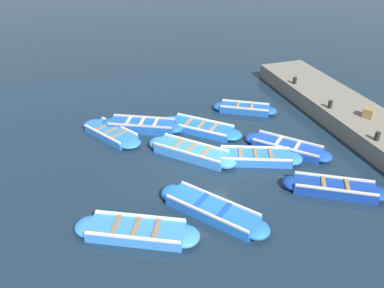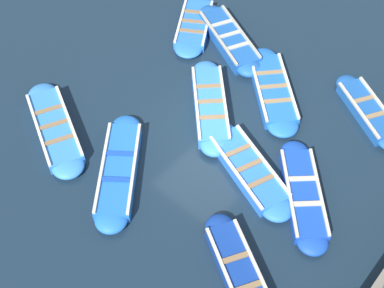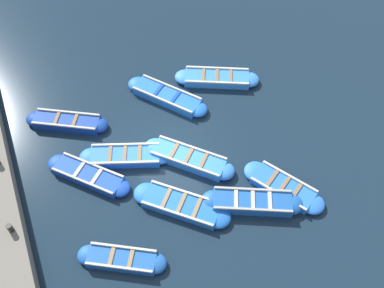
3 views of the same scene
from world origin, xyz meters
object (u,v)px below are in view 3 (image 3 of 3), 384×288
object	(u,v)px
boat_alongside	(67,122)
bollard_mid_north	(10,228)
boat_tucked	(189,159)
boat_drifting	(122,259)
boat_mid_row	(182,205)
boat_near_quay	(217,78)
boat_inner_gap	(167,96)
boat_outer_right	(125,156)
boat_outer_left	(283,187)
boat_end_of_row	(252,202)
boat_centre	(88,175)

from	to	relation	value
boat_alongside	bollard_mid_north	size ratio (longest dim) A/B	9.85
boat_tucked	boat_drifting	world-z (taller)	boat_tucked
boat_mid_row	boat_alongside	bearing A→B (deg)	118.22
boat_alongside	boat_mid_row	world-z (taller)	boat_alongside
boat_near_quay	boat_inner_gap	size ratio (longest dim) A/B	1.06
boat_mid_row	boat_inner_gap	xyz separation A→B (m)	(1.45, 5.26, 0.02)
boat_outer_right	boat_inner_gap	distance (m)	3.57
boat_outer_left	boat_drifting	bearing A→B (deg)	-176.92
boat_alongside	boat_outer_right	size ratio (longest dim) A/B	0.92
boat_inner_gap	boat_mid_row	bearing A→B (deg)	-105.41
boat_tucked	boat_end_of_row	bearing A→B (deg)	-62.64
boat_inner_gap	boat_alongside	bearing A→B (deg)	176.38
boat_near_quay	boat_end_of_row	size ratio (longest dim) A/B	1.02
boat_outer_left	boat_centre	world-z (taller)	boat_centre
boat_outer_right	boat_inner_gap	size ratio (longest dim) A/B	1.02
boat_drifting	bollard_mid_north	xyz separation A→B (m)	(-3.17, 2.21, 0.76)
boat_outer_right	boat_end_of_row	bearing A→B (deg)	-46.18
boat_inner_gap	bollard_mid_north	distance (m)	8.45
boat_near_quay	bollard_mid_north	size ratio (longest dim) A/B	11.05
boat_outer_right	boat_inner_gap	world-z (taller)	boat_inner_gap
boat_tucked	boat_alongside	bearing A→B (deg)	137.00
boat_alongside	boat_drifting	size ratio (longest dim) A/B	1.12
boat_alongside	boat_tucked	size ratio (longest dim) A/B	1.03
boat_outer_left	boat_end_of_row	size ratio (longest dim) A/B	0.89
boat_drifting	boat_end_of_row	bearing A→B (deg)	2.29
boat_end_of_row	boat_drifting	xyz separation A→B (m)	(-5.14, -0.21, -0.04)
boat_mid_row	bollard_mid_north	bearing A→B (deg)	169.68
boat_alongside	bollard_mid_north	distance (m)	5.37
boat_tucked	boat_outer_left	bearing A→B (deg)	-42.45
boat_near_quay	boat_outer_left	xyz separation A→B (m)	(-0.08, -6.21, -0.03)
boat_outer_right	boat_centre	bearing A→B (deg)	-169.43
boat_mid_row	boat_inner_gap	size ratio (longest dim) A/B	0.94
boat_drifting	boat_alongside	bearing A→B (deg)	92.51
boat_near_quay	bollard_mid_north	xyz separation A→B (m)	(-9.80, -4.35, 0.76)
boat_tucked	boat_end_of_row	size ratio (longest dim) A/B	0.89
boat_mid_row	boat_near_quay	world-z (taller)	boat_near_quay
boat_outer_right	boat_drifting	world-z (taller)	boat_outer_right
boat_alongside	boat_tucked	xyz separation A→B (m)	(4.01, -3.74, 0.01)
boat_near_quay	boat_outer_right	bearing A→B (deg)	-154.25
bollard_mid_north	boat_near_quay	bearing A→B (deg)	23.96
boat_tucked	bollard_mid_north	distance (m)	6.97
boat_outer_right	boat_near_quay	bearing A→B (deg)	25.75
boat_outer_right	boat_end_of_row	distance (m)	5.34
boat_alongside	bollard_mid_north	world-z (taller)	bollard_mid_north
boat_inner_gap	boat_centre	world-z (taller)	boat_inner_gap
boat_mid_row	boat_tucked	world-z (taller)	boat_tucked
boat_mid_row	boat_outer_right	world-z (taller)	boat_outer_right
boat_near_quay	boat_tucked	world-z (taller)	boat_tucked
bollard_mid_north	boat_alongside	bearing A→B (deg)	57.30
bollard_mid_north	boat_outer_right	bearing A→B (deg)	21.88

